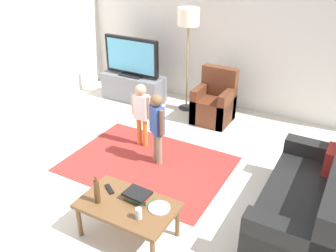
% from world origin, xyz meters
% --- Properties ---
extents(ground, '(7.80, 7.80, 0.00)m').
position_xyz_m(ground, '(0.00, 0.00, 0.00)').
color(ground, beige).
extents(wall_back, '(6.00, 0.12, 2.70)m').
position_xyz_m(wall_back, '(0.00, 3.00, 1.35)').
color(wall_back, silver).
rests_on(wall_back, ground).
extents(area_rug, '(2.20, 1.60, 0.01)m').
position_xyz_m(area_rug, '(-0.29, 0.54, 0.00)').
color(area_rug, '#9E2D28').
rests_on(area_rug, ground).
extents(tv_stand, '(1.20, 0.44, 0.50)m').
position_xyz_m(tv_stand, '(-1.70, 2.30, 0.24)').
color(tv_stand, slate).
rests_on(tv_stand, ground).
extents(tv, '(1.10, 0.28, 0.71)m').
position_xyz_m(tv, '(-1.70, 2.28, 0.85)').
color(tv, black).
rests_on(tv, tv_stand).
extents(couch, '(0.80, 1.80, 0.86)m').
position_xyz_m(couch, '(1.87, 0.38, 0.29)').
color(couch, black).
rests_on(couch, ground).
extents(armchair, '(0.60, 0.60, 0.90)m').
position_xyz_m(armchair, '(-0.03, 2.26, 0.30)').
color(armchair, brown).
rests_on(armchair, ground).
extents(floor_lamp, '(0.36, 0.36, 1.78)m').
position_xyz_m(floor_lamp, '(-0.65, 2.45, 1.54)').
color(floor_lamp, '#262626').
rests_on(floor_lamp, ground).
extents(child_near_tv, '(0.33, 0.16, 0.98)m').
position_xyz_m(child_near_tv, '(-0.64, 0.95, 0.59)').
color(child_near_tv, orange).
rests_on(child_near_tv, ground).
extents(child_center, '(0.30, 0.22, 1.03)m').
position_xyz_m(child_center, '(-0.20, 0.66, 0.62)').
color(child_center, gray).
rests_on(child_center, ground).
extents(coffee_table, '(1.00, 0.60, 0.42)m').
position_xyz_m(coffee_table, '(0.25, -0.70, 0.37)').
color(coffee_table, brown).
rests_on(coffee_table, ground).
extents(book_stack, '(0.28, 0.22, 0.08)m').
position_xyz_m(book_stack, '(0.31, -0.58, 0.46)').
color(book_stack, '#388C4C').
rests_on(book_stack, coffee_table).
extents(bottle, '(0.06, 0.06, 0.32)m').
position_xyz_m(bottle, '(-0.03, -0.82, 0.55)').
color(bottle, '#4C3319').
rests_on(bottle, coffee_table).
extents(tv_remote, '(0.17, 0.13, 0.02)m').
position_xyz_m(tv_remote, '(-0.05, -0.60, 0.43)').
color(tv_remote, black).
rests_on(tv_remote, coffee_table).
extents(soda_can, '(0.07, 0.07, 0.12)m').
position_xyz_m(soda_can, '(0.47, -0.82, 0.48)').
color(soda_can, silver).
rests_on(soda_can, coffee_table).
extents(plate, '(0.22, 0.22, 0.02)m').
position_xyz_m(plate, '(0.57, -0.60, 0.43)').
color(plate, white).
rests_on(plate, coffee_table).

